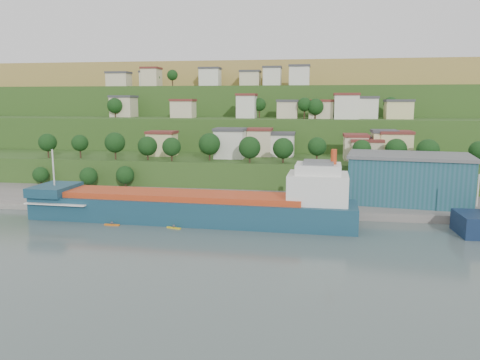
% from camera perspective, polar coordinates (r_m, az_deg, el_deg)
% --- Properties ---
extents(ground, '(500.00, 500.00, 0.00)m').
position_cam_1_polar(ground, '(104.11, -3.34, -6.33)').
color(ground, '#465553').
rests_on(ground, ground).
extents(quay, '(220.00, 26.00, 4.00)m').
position_cam_1_polar(quay, '(128.97, 8.08, -3.28)').
color(quay, slate).
rests_on(quay, ground).
extents(pebble_beach, '(40.00, 18.00, 2.40)m').
position_cam_1_polar(pebble_beach, '(144.99, -23.13, -2.54)').
color(pebble_beach, slate).
rests_on(pebble_beach, ground).
extents(hillside, '(360.00, 211.12, 96.00)m').
position_cam_1_polar(hillside, '(268.83, 4.35, 3.49)').
color(hillside, '#284719').
rests_on(hillside, ground).
extents(cargo_ship_near, '(78.72, 14.89, 20.14)m').
position_cam_1_polar(cargo_ship_near, '(112.30, -4.89, -3.47)').
color(cargo_ship_near, '#14374B').
rests_on(cargo_ship_near, ground).
extents(warehouse, '(33.32, 23.09, 12.80)m').
position_cam_1_polar(warehouse, '(131.51, 19.82, 0.23)').
color(warehouse, '#1C4D55').
rests_on(warehouse, quay).
extents(caravan, '(6.48, 4.07, 2.81)m').
position_cam_1_polar(caravan, '(145.68, -23.08, -1.44)').
color(caravan, silver).
rests_on(caravan, pebble_beach).
extents(dinghy, '(4.13, 1.73, 0.81)m').
position_cam_1_polar(dinghy, '(137.87, -19.70, -2.24)').
color(dinghy, silver).
rests_on(dinghy, pebble_beach).
extents(kayak_orange, '(3.66, 0.74, 0.91)m').
position_cam_1_polar(kayak_orange, '(113.21, -15.35, -5.21)').
color(kayak_orange, orange).
rests_on(kayak_orange, ground).
extents(kayak_yellow, '(3.50, 1.45, 0.86)m').
position_cam_1_polar(kayak_yellow, '(107.68, -8.08, -5.73)').
color(kayak_yellow, gold).
rests_on(kayak_yellow, ground).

